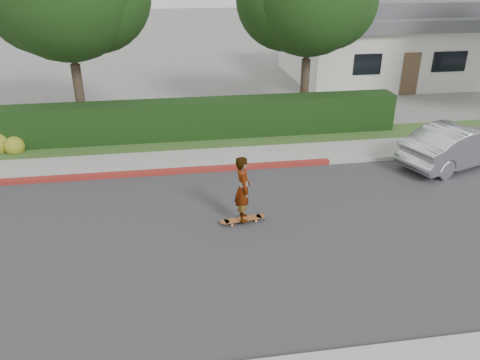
{
  "coord_description": "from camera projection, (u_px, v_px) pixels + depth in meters",
  "views": [
    {
      "loc": [
        -4.16,
        -9.69,
        6.22
      ],
      "look_at": [
        -2.46,
        1.2,
        1.0
      ],
      "focal_mm": 35.0,
      "sensor_mm": 36.0,
      "label": 1
    }
  ],
  "objects": [
    {
      "name": "ground",
      "position": [
        342.0,
        229.0,
        11.89
      ],
      "size": [
        120.0,
        120.0,
        0.0
      ],
      "primitive_type": "plane",
      "color": "slate",
      "rests_on": "ground"
    },
    {
      "name": "road",
      "position": [
        342.0,
        229.0,
        11.89
      ],
      "size": [
        60.0,
        8.0,
        0.01
      ],
      "primitive_type": "cube",
      "color": "#2D2D30",
      "rests_on": "ground"
    },
    {
      "name": "curb_near",
      "position": [
        425.0,
        346.0,
        8.2
      ],
      "size": [
        60.0,
        0.2,
        0.15
      ],
      "primitive_type": "cube",
      "color": "#9E9E99",
      "rests_on": "ground"
    },
    {
      "name": "curb_far",
      "position": [
        299.0,
        163.0,
        15.52
      ],
      "size": [
        60.0,
        0.2,
        0.15
      ],
      "primitive_type": "cube",
      "color": "#9E9E99",
      "rests_on": "ground"
    },
    {
      "name": "curb_red_section",
      "position": [
        147.0,
        173.0,
        14.82
      ],
      "size": [
        12.0,
        0.21,
        0.15
      ],
      "primitive_type": "cube",
      "color": "maroon",
      "rests_on": "ground"
    },
    {
      "name": "sidewalk_far",
      "position": [
        293.0,
        154.0,
        16.33
      ],
      "size": [
        60.0,
        1.6,
        0.12
      ],
      "primitive_type": "cube",
      "color": "gray",
      "rests_on": "ground"
    },
    {
      "name": "planting_strip",
      "position": [
        282.0,
        138.0,
        17.76
      ],
      "size": [
        60.0,
        1.6,
        0.1
      ],
      "primitive_type": "cube",
      "color": "#2D4C1E",
      "rests_on": "ground"
    },
    {
      "name": "hedge",
      "position": [
        201.0,
        120.0,
        17.58
      ],
      "size": [
        15.0,
        1.0,
        1.5
      ],
      "primitive_type": "cube",
      "color": "black",
      "rests_on": "ground"
    },
    {
      "name": "flowering_shrub",
      "position": [
        3.0,
        145.0,
        16.37
      ],
      "size": [
        1.4,
        1.0,
        0.9
      ],
      "color": "#2D4C19",
      "rests_on": "ground"
    },
    {
      "name": "house",
      "position": [
        382.0,
        40.0,
        26.4
      ],
      "size": [
        10.6,
        8.6,
        4.3
      ],
      "color": "beige",
      "rests_on": "ground"
    },
    {
      "name": "skateboard",
      "position": [
        243.0,
        219.0,
        12.13
      ],
      "size": [
        1.24,
        0.42,
        0.11
      ],
      "rotation": [
        0.0,
        0.0,
        0.16
      ],
      "color": "orange",
      "rests_on": "ground"
    },
    {
      "name": "skateboarder",
      "position": [
        243.0,
        189.0,
        11.75
      ],
      "size": [
        0.43,
        0.64,
        1.73
      ],
      "primitive_type": "imported",
      "rotation": [
        0.0,
        0.0,
        1.55
      ],
      "color": "white",
      "rests_on": "skateboard"
    },
    {
      "name": "car_silver",
      "position": [
        458.0,
        145.0,
        15.33
      ],
      "size": [
        4.44,
        2.81,
        1.38
      ],
      "primitive_type": "imported",
      "rotation": [
        0.0,
        0.0,
        1.92
      ],
      "color": "#BABCC2",
      "rests_on": "ground"
    }
  ]
}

